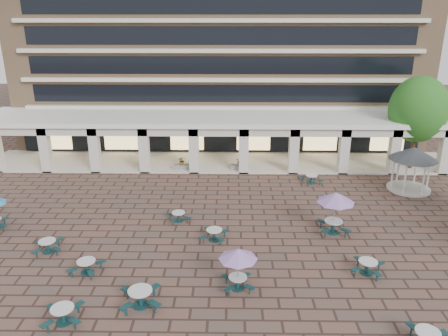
{
  "coord_description": "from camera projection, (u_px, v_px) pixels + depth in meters",
  "views": [
    {
      "loc": [
        0.99,
        -22.8,
        13.15
      ],
      "look_at": [
        0.59,
        3.0,
        3.8
      ],
      "focal_mm": 35.0,
      "sensor_mm": 36.0,
      "label": 1
    }
  ],
  "objects": [
    {
      "name": "picnic_table_10",
      "position": [
        214.0,
        234.0,
        26.34
      ],
      "size": [
        1.86,
        1.86,
        0.73
      ],
      "rotation": [
        0.0,
        0.0,
        -0.22
      ],
      "color": "#123436",
      "rests_on": "ground"
    },
    {
      "name": "picnic_table_1",
      "position": [
        140.0,
        296.0,
        20.45
      ],
      "size": [
        2.18,
        2.18,
        0.87
      ],
      "rotation": [
        0.0,
        0.0,
        0.18
      ],
      "color": "#123436",
      "rests_on": "ground"
    },
    {
      "name": "picnic_table_0",
      "position": [
        87.0,
        266.0,
        23.04
      ],
      "size": [
        1.89,
        1.89,
        0.74
      ],
      "rotation": [
        0.0,
        0.0,
        -0.22
      ],
      "color": "#123436",
      "rests_on": "ground"
    },
    {
      "name": "tree_east_c",
      "position": [
        418.0,
        109.0,
        36.6
      ],
      "size": [
        4.87,
        4.87,
        8.12
      ],
      "color": "#3F2A19",
      "rests_on": "ground"
    },
    {
      "name": "picnic_table_8",
      "position": [
        48.0,
        245.0,
        25.06
      ],
      "size": [
        1.88,
        1.88,
        0.73
      ],
      "rotation": [
        0.0,
        0.0,
        0.25
      ],
      "color": "#123436",
      "rests_on": "ground"
    },
    {
      "name": "retail_arcade",
      "position": [
        219.0,
        131.0,
        38.82
      ],
      "size": [
        42.0,
        6.6,
        4.4
      ],
      "color": "white",
      "rests_on": "ground"
    },
    {
      "name": "planter_right",
      "position": [
        240.0,
        165.0,
        37.87
      ],
      "size": [
        1.5,
        0.75,
        1.2
      ],
      "color": "gray",
      "rests_on": "ground"
    },
    {
      "name": "picnic_table_13",
      "position": [
        311.0,
        178.0,
        35.08
      ],
      "size": [
        1.82,
        1.82,
        0.7
      ],
      "rotation": [
        0.0,
        0.0,
        0.24
      ],
      "color": "#123436",
      "rests_on": "ground"
    },
    {
      "name": "picnic_table_11",
      "position": [
        336.0,
        199.0,
        26.59
      ],
      "size": [
        2.35,
        2.35,
        2.71
      ],
      "rotation": [
        0.0,
        0.0,
        0.02
      ],
      "color": "#123436",
      "rests_on": "ground"
    },
    {
      "name": "planter_left",
      "position": [
        182.0,
        165.0,
        37.93
      ],
      "size": [
        1.5,
        0.72,
        1.24
      ],
      "color": "gray",
      "rests_on": "ground"
    },
    {
      "name": "picnic_table_12",
      "position": [
        179.0,
        216.0,
        28.73
      ],
      "size": [
        1.77,
        1.77,
        0.65
      ],
      "rotation": [
        0.0,
        0.0,
        0.36
      ],
      "color": "#123436",
      "rests_on": "ground"
    },
    {
      "name": "apartment_building",
      "position": [
        222.0,
        16.0,
        45.57
      ],
      "size": [
        40.0,
        15.5,
        25.2
      ],
      "color": "#A37E5C",
      "rests_on": "ground"
    },
    {
      "name": "gazebo",
      "position": [
        413.0,
        158.0,
        33.11
      ],
      "size": [
        3.64,
        3.64,
        3.39
      ],
      "rotation": [
        0.0,
        0.0,
        -0.13
      ],
      "color": "beige",
      "rests_on": "ground"
    },
    {
      "name": "picnic_table_6",
      "position": [
        238.0,
        256.0,
        21.22
      ],
      "size": [
        1.94,
        1.94,
        2.24
      ],
      "rotation": [
        0.0,
        0.0,
        0.14
      ],
      "color": "#123436",
      "rests_on": "ground"
    },
    {
      "name": "picnic_table_5",
      "position": [
        63.0,
        314.0,
        19.36
      ],
      "size": [
        1.97,
        1.97,
        0.78
      ],
      "rotation": [
        0.0,
        0.0,
        0.19
      ],
      "color": "#123436",
      "rests_on": "ground"
    },
    {
      "name": "ground",
      "position": [
        213.0,
        245.0,
        25.93
      ],
      "size": [
        120.0,
        120.0,
        0.0
      ],
      "primitive_type": "plane",
      "color": "brown",
      "rests_on": "ground"
    },
    {
      "name": "picnic_table_7",
      "position": [
        368.0,
        266.0,
        23.01
      ],
      "size": [
        2.03,
        2.03,
        0.74
      ],
      "rotation": [
        0.0,
        0.0,
        -0.4
      ],
      "color": "#123436",
      "rests_on": "ground"
    }
  ]
}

